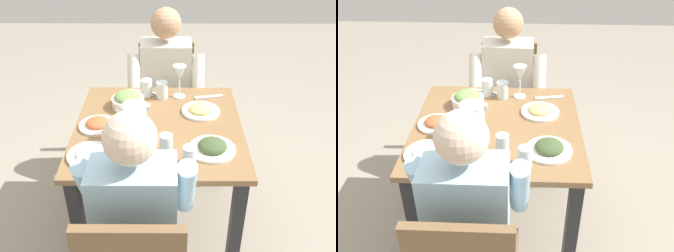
% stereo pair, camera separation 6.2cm
% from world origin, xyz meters
% --- Properties ---
extents(ground_plane, '(8.00, 8.00, 0.00)m').
position_xyz_m(ground_plane, '(0.00, 0.00, 0.00)').
color(ground_plane, gray).
extents(dining_table, '(0.87, 0.87, 0.73)m').
position_xyz_m(dining_table, '(0.00, 0.00, 0.60)').
color(dining_table, olive).
rests_on(dining_table, ground_plane).
extents(chair_near, '(0.40, 0.40, 0.87)m').
position_xyz_m(chair_near, '(-0.03, -0.73, 0.49)').
color(chair_near, brown).
rests_on(chair_near, ground_plane).
extents(diner_near, '(0.48, 0.53, 1.17)m').
position_xyz_m(diner_near, '(-0.03, -0.52, 0.64)').
color(diner_near, silver).
rests_on(diner_near, ground_plane).
extents(diner_far, '(0.48, 0.53, 1.17)m').
position_xyz_m(diner_far, '(0.07, 0.52, 0.64)').
color(diner_far, '#9EC6E0').
rests_on(diner_far, ground_plane).
extents(water_pitcher, '(0.16, 0.12, 0.19)m').
position_xyz_m(water_pitcher, '(0.11, 0.12, 0.82)').
color(water_pitcher, silver).
rests_on(water_pitcher, dining_table).
extents(salad_bowl, '(0.18, 0.18, 0.09)m').
position_xyz_m(salad_bowl, '(0.18, -0.20, 0.77)').
color(salad_bowl, white).
rests_on(salad_bowl, dining_table).
extents(plate_dolmas, '(0.22, 0.22, 0.06)m').
position_xyz_m(plate_dolmas, '(-0.26, 0.21, 0.75)').
color(plate_dolmas, white).
rests_on(plate_dolmas, dining_table).
extents(plate_fries, '(0.21, 0.21, 0.04)m').
position_xyz_m(plate_fries, '(-0.23, -0.14, 0.74)').
color(plate_fries, white).
rests_on(plate_fries, dining_table).
extents(plate_yoghurt, '(0.21, 0.21, 0.04)m').
position_xyz_m(plate_yoghurt, '(0.31, 0.27, 0.74)').
color(plate_yoghurt, white).
rests_on(plate_yoghurt, dining_table).
extents(plate_rice_curry, '(0.19, 0.19, 0.05)m').
position_xyz_m(plate_rice_curry, '(0.31, 0.01, 0.74)').
color(plate_rice_curry, white).
rests_on(plate_rice_curry, dining_table).
extents(water_glass_near_right, '(0.06, 0.06, 0.11)m').
position_xyz_m(water_glass_near_right, '(-0.04, 0.25, 0.78)').
color(water_glass_near_right, silver).
rests_on(water_glass_near_right, dining_table).
extents(water_glass_by_pitcher, '(0.06, 0.06, 0.09)m').
position_xyz_m(water_glass_by_pitcher, '(-0.15, 0.32, 0.78)').
color(water_glass_by_pitcher, silver).
rests_on(water_glass_by_pitcher, dining_table).
extents(water_glass_center, '(0.07, 0.07, 0.10)m').
position_xyz_m(water_glass_center, '(0.08, -0.33, 0.78)').
color(water_glass_center, silver).
rests_on(water_glass_center, dining_table).
extents(water_glass_far_right, '(0.07, 0.07, 0.10)m').
position_xyz_m(water_glass_far_right, '(-0.01, -0.30, 0.78)').
color(water_glass_far_right, silver).
rests_on(water_glass_far_right, dining_table).
extents(wine_glass, '(0.08, 0.08, 0.20)m').
position_xyz_m(wine_glass, '(-0.11, -0.32, 0.87)').
color(wine_glass, silver).
rests_on(wine_glass, dining_table).
extents(salt_shaker, '(0.03, 0.03, 0.05)m').
position_xyz_m(salt_shaker, '(-0.03, 0.34, 0.76)').
color(salt_shaker, white).
rests_on(salt_shaker, dining_table).
extents(fork_near, '(0.17, 0.08, 0.01)m').
position_xyz_m(fork_near, '(0.11, -0.36, 0.73)').
color(fork_near, silver).
rests_on(fork_near, dining_table).
extents(knife_near, '(0.18, 0.07, 0.01)m').
position_xyz_m(knife_near, '(0.12, -0.35, 0.73)').
color(knife_near, silver).
rests_on(knife_near, dining_table).
extents(fork_far, '(0.17, 0.06, 0.01)m').
position_xyz_m(fork_far, '(-0.29, -0.31, 0.73)').
color(fork_far, silver).
rests_on(fork_far, dining_table).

